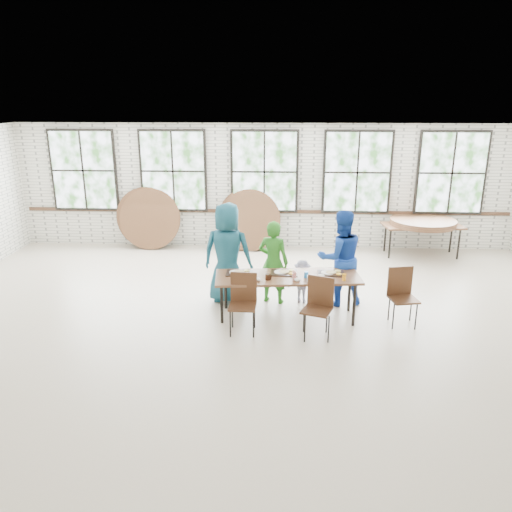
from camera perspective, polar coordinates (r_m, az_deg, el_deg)
The scene contains 13 objects.
room at distance 12.08m, azimuth 0.96°, elevation 9.40°, with size 12.00×12.00×12.00m.
dining_table at distance 8.34m, azimuth 3.64°, elevation -2.61°, with size 2.46×1.01×0.74m.
chair_near_left at distance 7.91m, azimuth -1.47°, elevation -4.77°, with size 0.44×0.42×0.95m.
chair_near_right at distance 7.80m, azimuth 7.17°, elevation -5.23°, with size 0.54×0.53×0.95m.
chair_spare at distance 8.50m, azimuth 16.30°, elevation -3.86°, with size 0.49×0.48×0.95m.
adult_teal at distance 8.93m, azimuth -3.27°, elevation 0.32°, with size 0.89×0.58×1.83m, color navy.
adult_green at distance 8.93m, azimuth 1.99°, elevation -0.71°, with size 0.55×0.36×1.52m, color #266E1D.
toddler at distance 9.06m, azimuth 5.29°, elevation -2.91°, with size 0.52×0.30×0.80m, color #18123B.
adult_blue at distance 8.96m, azimuth 9.60°, elevation -0.19°, with size 0.84×0.65×1.73m, color #173EA1.
storage_table at distance 12.26m, azimuth 18.48°, elevation 3.16°, with size 1.86×0.91×0.74m.
tabletop_clutter at distance 8.28m, azimuth 4.25°, elevation -2.21°, with size 1.98×0.64×0.11m.
round_tops_stacked at distance 12.24m, azimuth 18.54°, elevation 3.70°, with size 1.50×1.50×0.13m.
round_tops_leaning at distance 12.26m, azimuth -6.61°, elevation 4.20°, with size 4.04×0.49×1.50m.
Camera 1 is at (0.39, -7.51, 3.59)m, focal length 35.00 mm.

